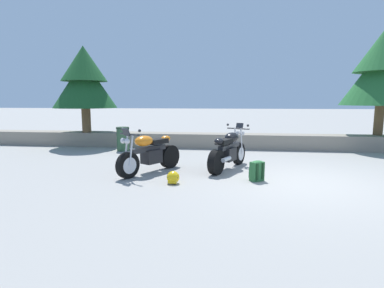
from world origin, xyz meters
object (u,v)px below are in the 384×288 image
trash_bin (123,139)px  rider_backpack (257,170)px  motorcycle_black_centre (229,151)px  pine_tree_far_left (84,79)px  rider_helmet (173,178)px  pine_tree_mid_left (383,69)px  motorcycle_orange_near_left (149,154)px

trash_bin → rider_backpack: bearing=-39.3°
motorcycle_black_centre → rider_backpack: 1.34m
pine_tree_far_left → trash_bin: pine_tree_far_left is taller
rider_helmet → rider_backpack: bearing=14.6°
motorcycle_black_centre → pine_tree_mid_left: size_ratio=0.51×
motorcycle_black_centre → rider_helmet: size_ratio=6.97×
rider_backpack → pine_tree_mid_left: size_ratio=0.12×
motorcycle_orange_near_left → rider_backpack: motorcycle_orange_near_left is taller
motorcycle_orange_near_left → pine_tree_mid_left: size_ratio=0.49×
motorcycle_orange_near_left → pine_tree_mid_left: pine_tree_mid_left is taller
rider_helmet → pine_tree_far_left: (-4.43, 5.04, 2.50)m
rider_backpack → pine_tree_mid_left: bearing=46.6°
motorcycle_black_centre → trash_bin: (-3.82, 2.50, -0.05)m
motorcycle_orange_near_left → rider_backpack: (2.62, -0.45, -0.24)m
pine_tree_far_left → trash_bin: 2.99m
motorcycle_black_centre → pine_tree_mid_left: (5.38, 3.87, 2.44)m
motorcycle_black_centre → pine_tree_mid_left: 7.06m
motorcycle_black_centre → pine_tree_far_left: (-5.62, 3.41, 2.15)m
pine_tree_far_left → trash_bin: (1.81, -0.91, -2.21)m
motorcycle_orange_near_left → rider_backpack: 2.67m
rider_backpack → rider_helmet: 1.90m
motorcycle_orange_near_left → pine_tree_mid_left: 9.00m
rider_helmet → pine_tree_far_left: size_ratio=0.08×
rider_helmet → pine_tree_mid_left: bearing=39.9°
rider_helmet → trash_bin: size_ratio=0.33×
motorcycle_black_centre → pine_tree_far_left: 6.92m
pine_tree_mid_left → rider_helmet: bearing=-140.1°
trash_bin → pine_tree_mid_left: bearing=8.5°
motorcycle_orange_near_left → rider_helmet: 1.26m
motorcycle_black_centre → pine_tree_far_left: bearing=148.8°
motorcycle_orange_near_left → rider_backpack: bearing=-9.8°
pine_tree_mid_left → trash_bin: pine_tree_mid_left is taller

